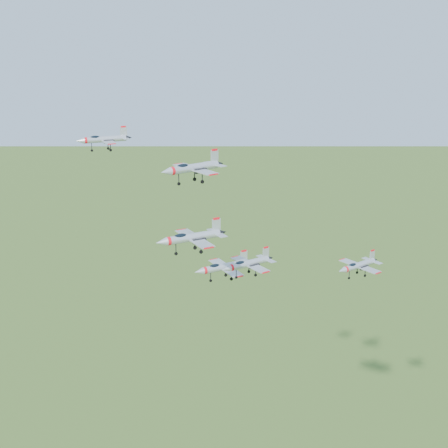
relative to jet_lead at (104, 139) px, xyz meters
name	(u,v)px	position (x,y,z in m)	size (l,w,h in m)	color
jet_lead	(104,139)	(0.00, 0.00, 0.00)	(10.42, 8.62, 2.78)	#ADB2BA
jet_left_high	(192,168)	(13.96, -9.62, -4.38)	(13.23, 11.28, 3.61)	#ADB2BA
jet_right_high	(191,237)	(8.80, -25.89, -11.75)	(12.12, 10.13, 3.24)	#ADB2BA
jet_left_low	(223,267)	(20.84, -6.54, -25.20)	(12.78, 10.69, 3.42)	#ADB2BA
jet_right_low	(248,264)	(20.90, -19.24, -19.99)	(10.95, 9.28, 2.97)	#ADB2BA
jet_trail	(358,265)	(47.63, -12.28, -26.23)	(11.31, 9.64, 3.09)	#ADB2BA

